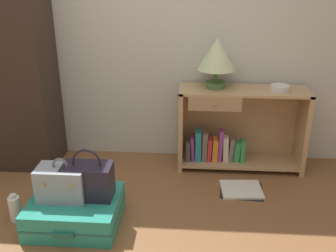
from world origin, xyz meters
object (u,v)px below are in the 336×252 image
(bowl, at_px, (280,88))
(suitcase_large, at_px, (76,211))
(train_case, at_px, (62,183))
(handbag, at_px, (88,180))
(bottle, at_px, (15,208))
(table_lamp, at_px, (217,55))
(open_book_on_floor, at_px, (241,190))
(bookshelf, at_px, (235,129))

(bowl, bearing_deg, suitcase_large, -148.68)
(train_case, height_order, handbag, handbag)
(train_case, distance_m, bottle, 0.43)
(table_lamp, bearing_deg, open_book_on_floor, -64.03)
(bowl, distance_m, train_case, 1.89)
(bookshelf, height_order, train_case, bookshelf)
(table_lamp, height_order, bottle, table_lamp)
(bowl, relative_size, train_case, 0.48)
(train_case, bearing_deg, open_book_on_floor, 21.60)
(suitcase_large, xyz_separation_m, open_book_on_floor, (1.22, 0.52, -0.09))
(table_lamp, bearing_deg, train_case, -137.52)
(open_book_on_floor, bearing_deg, handbag, -156.80)
(bookshelf, xyz_separation_m, table_lamp, (-0.19, 0.02, 0.66))
(train_case, bearing_deg, handbag, 10.45)
(handbag, bearing_deg, bowl, 31.89)
(table_lamp, height_order, open_book_on_floor, table_lamp)
(bookshelf, distance_m, bowl, 0.53)
(handbag, relative_size, open_book_on_floor, 1.00)
(bowl, bearing_deg, table_lamp, 174.05)
(handbag, distance_m, bottle, 0.59)
(table_lamp, distance_m, bottle, 1.96)
(train_case, bearing_deg, bookshelf, 37.34)
(train_case, relative_size, bottle, 1.59)
(bookshelf, height_order, table_lamp, table_lamp)
(table_lamp, xyz_separation_m, bowl, (0.53, -0.06, -0.25))
(bookshelf, xyz_separation_m, train_case, (-1.26, -0.96, -0.03))
(bowl, distance_m, bottle, 2.27)
(bookshelf, relative_size, suitcase_large, 1.76)
(table_lamp, distance_m, train_case, 1.60)
(handbag, bearing_deg, bookshelf, 40.54)
(bookshelf, xyz_separation_m, handbag, (-1.08, -0.93, -0.02))
(suitcase_large, bearing_deg, bookshelf, 39.29)
(train_case, bearing_deg, bottle, -179.94)
(train_case, distance_m, handbag, 0.18)
(suitcase_large, bearing_deg, handbag, 22.06)
(bowl, distance_m, suitcase_large, 1.90)
(train_case, bearing_deg, table_lamp, 42.48)
(bookshelf, distance_m, suitcase_large, 1.55)
(bookshelf, height_order, suitcase_large, bookshelf)
(train_case, bearing_deg, bowl, 29.89)
(suitcase_large, distance_m, handbag, 0.25)
(bowl, height_order, handbag, bowl)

